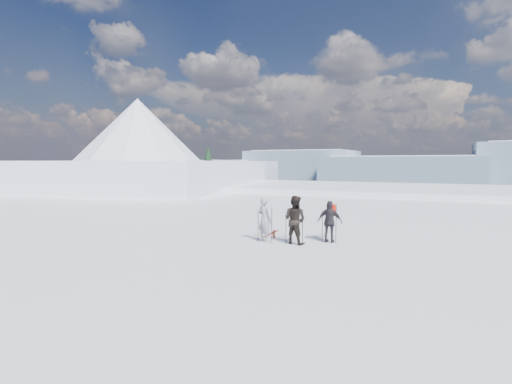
% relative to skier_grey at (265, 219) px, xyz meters
% --- Properties ---
extents(lake_basin, '(820.00, 820.00, 71.62)m').
position_rel_skier_grey_xyz_m(lake_basin, '(1.64, 27.51, -7.33)').
color(lake_basin, white).
rests_on(lake_basin, ground).
extents(far_mountain_range, '(770.00, 110.00, 53.00)m').
position_rel_skier_grey_xyz_m(far_mountain_range, '(31.24, 452.30, -8.02)').
color(far_mountain_range, slate).
rests_on(far_mountain_range, ground).
extents(near_ridge, '(31.37, 35.68, 25.62)m').
position_rel_skier_grey_xyz_m(near_ridge, '(-24.92, 26.85, -4.31)').
color(near_ridge, white).
rests_on(near_ridge, ground).
extents(skier_grey, '(0.70, 0.58, 1.65)m').
position_rel_skier_grey_xyz_m(skier_grey, '(0.00, 0.00, 0.00)').
color(skier_grey, gray).
rests_on(skier_grey, ground).
extents(skier_dark, '(0.96, 0.82, 1.73)m').
position_rel_skier_grey_xyz_m(skier_dark, '(1.13, 0.12, 0.04)').
color(skier_dark, black).
rests_on(skier_dark, ground).
extents(skier_pack, '(0.91, 0.41, 1.52)m').
position_rel_skier_grey_xyz_m(skier_pack, '(2.20, 0.86, -0.07)').
color(skier_pack, black).
rests_on(skier_pack, ground).
extents(backpack, '(0.33, 0.20, 0.41)m').
position_rel_skier_grey_xyz_m(backpack, '(2.19, 1.10, 0.90)').
color(backpack, red).
rests_on(backpack, skier_pack).
extents(ski_poles, '(2.70, 0.94, 1.34)m').
position_rel_skier_grey_xyz_m(ski_poles, '(1.15, 0.25, -0.21)').
color(ski_poles, black).
rests_on(ski_poles, ground).
extents(skis_loose, '(0.75, 1.70, 0.03)m').
position_rel_skier_grey_xyz_m(skis_loose, '(-0.32, 1.48, -0.81)').
color(skis_loose, black).
rests_on(skis_loose, ground).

